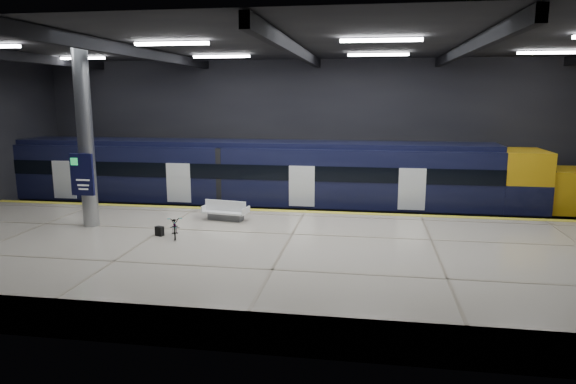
# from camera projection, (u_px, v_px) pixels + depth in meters

# --- Properties ---
(ground) EXTENTS (30.00, 30.00, 0.00)m
(ground) POSITION_uv_depth(u_px,v_px,m) (296.00, 254.00, 20.17)
(ground) COLOR black
(ground) RESTS_ON ground
(room_shell) EXTENTS (30.10, 16.10, 8.05)m
(room_shell) POSITION_uv_depth(u_px,v_px,m) (296.00, 107.00, 19.12)
(room_shell) COLOR black
(room_shell) RESTS_ON ground
(platform) EXTENTS (30.00, 11.00, 1.10)m
(platform) POSITION_uv_depth(u_px,v_px,m) (286.00, 261.00, 17.65)
(platform) COLOR beige
(platform) RESTS_ON ground
(safety_strip) EXTENTS (30.00, 0.40, 0.01)m
(safety_strip) POSITION_uv_depth(u_px,v_px,m) (305.00, 211.00, 22.64)
(safety_strip) COLOR yellow
(safety_strip) RESTS_ON platform
(rails) EXTENTS (30.00, 1.52, 0.16)m
(rails) POSITION_uv_depth(u_px,v_px,m) (311.00, 219.00, 25.50)
(rails) COLOR gray
(rails) RESTS_ON ground
(train) EXTENTS (29.40, 2.84, 3.79)m
(train) POSITION_uv_depth(u_px,v_px,m) (281.00, 179.00, 25.36)
(train) COLOR black
(train) RESTS_ON ground
(bench) EXTENTS (1.96, 1.07, 0.82)m
(bench) POSITION_uv_depth(u_px,v_px,m) (226.00, 213.00, 21.07)
(bench) COLOR #595B60
(bench) RESTS_ON platform
(bicycle) EXTENTS (1.03, 1.56, 0.78)m
(bicycle) POSITION_uv_depth(u_px,v_px,m) (175.00, 226.00, 18.60)
(bicycle) COLOR #99999E
(bicycle) RESTS_ON platform
(pannier_bag) EXTENTS (0.34, 0.27, 0.35)m
(pannier_bag) POSITION_uv_depth(u_px,v_px,m) (160.00, 231.00, 18.73)
(pannier_bag) COLOR black
(pannier_bag) RESTS_ON platform
(info_column) EXTENTS (0.90, 0.78, 6.90)m
(info_column) POSITION_uv_depth(u_px,v_px,m) (85.00, 140.00, 19.58)
(info_column) COLOR #9EA0A5
(info_column) RESTS_ON platform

